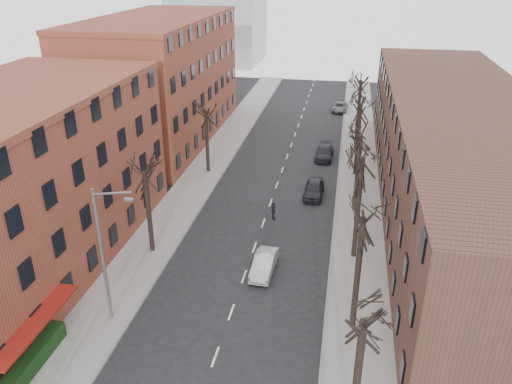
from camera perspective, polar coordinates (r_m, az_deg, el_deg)
The scene contains 20 objects.
sidewalk_left at distance 53.87m, azimuth -5.59°, elevation 2.80°, with size 4.00×90.00×0.15m, color gray.
sidewalk_right at distance 51.99m, azimuth 11.64°, elevation 1.53°, with size 4.00×90.00×0.15m, color gray.
building_left_near at distance 38.41m, azimuth -25.88°, elevation 0.38°, with size 12.00×26.00×12.00m, color brown.
building_left_far at distance 62.45m, azimuth -10.83°, elevation 12.29°, with size 12.00×28.00×14.00m, color brown.
building_right at distance 46.54m, azimuth 22.06°, elevation 3.86°, with size 12.00×50.00×10.00m, color #502E25.
awning_left at distance 31.88m, azimuth -23.05°, elevation -17.25°, with size 1.20×7.00×0.15m, color maroon.
hedge at distance 30.93m, azimuth -24.43°, elevation -17.45°, with size 0.80×6.00×1.00m, color #173813.
tree_right_b at distance 32.18m, azimuth 10.92°, elevation -14.88°, with size 5.20×5.20×10.80m, color black, non-canonical shape.
tree_right_c at distance 38.68m, azimuth 11.05°, elevation -7.31°, with size 5.20×5.20×11.60m, color black, non-canonical shape.
tree_right_d at distance 45.66m, azimuth 11.14°, elevation -1.97°, with size 5.20×5.20×10.00m, color black, non-canonical shape.
tree_right_e at distance 52.93m, azimuth 11.20°, elevation 1.92°, with size 5.20×5.20×10.80m, color black, non-canonical shape.
tree_right_f at distance 60.38m, azimuth 11.25°, elevation 4.86°, with size 5.20×5.20×11.60m, color black, non-canonical shape.
tree_left_a at distance 39.47m, azimuth -11.71°, elevation -6.65°, with size 5.20×5.20×9.50m, color black, non-canonical shape.
tree_left_b at distance 52.91m, azimuth -5.46°, elevation 2.29°, with size 5.20×5.20×9.50m, color black, non-canonical shape.
streetlight at distance 30.56m, azimuth -16.96°, elevation -6.44°, with size 2.45×0.22×9.03m.
silver_sedan at distance 35.97m, azimuth 0.93°, elevation -8.23°, with size 1.41×4.05×1.33m, color #A5A8AC.
parked_car_near at distance 47.35m, azimuth 6.64°, elevation 0.37°, with size 1.74×4.34×1.48m, color black.
parked_car_mid at distance 56.69m, azimuth 7.83°, elevation 4.50°, with size 1.89×4.64×1.35m, color black.
parked_car_far at distance 75.35m, azimuth 9.59°, elevation 9.55°, with size 2.05×4.44×1.23m, color slate.
pedestrian_crossing at distance 42.83m, azimuth 2.01°, elevation -2.16°, with size 0.95×0.40×1.62m, color black.
Camera 1 is at (6.22, -12.79, 20.47)m, focal length 35.00 mm.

